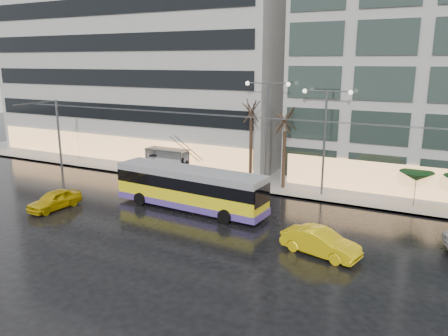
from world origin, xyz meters
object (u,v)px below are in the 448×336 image
Objects in this scene: trolleybus at (190,190)px; bus_shelter at (165,155)px; taxi_a at (54,200)px; street_lamp_near at (267,120)px.

trolleybus is 10.62m from bus_shelter.
taxi_a is (-1.69, -12.19, -1.25)m from bus_shelter.
street_lamp_near reaches higher than bus_shelter.
street_lamp_near is (3.00, 7.73, 4.47)m from trolleybus.
street_lamp_near is at bearing 0.63° from bus_shelter.
bus_shelter is 12.37m from taxi_a.
street_lamp_near is at bearing 68.79° from trolleybus.
taxi_a is at bearing -153.26° from trolleybus.
trolleybus is 2.91× the size of bus_shelter.
bus_shelter is at bearing -179.37° from street_lamp_near.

